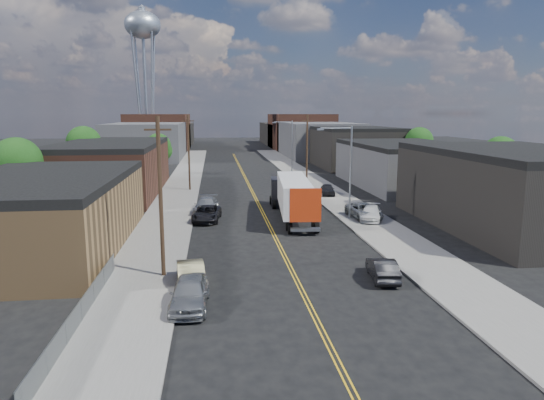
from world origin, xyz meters
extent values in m
plane|color=black|center=(0.00, 60.00, 0.00)|extent=(260.00, 260.00, 0.00)
cube|color=gold|center=(0.00, 45.00, 0.01)|extent=(0.32, 120.00, 0.01)
cube|color=slate|center=(-9.50, 45.00, 0.07)|extent=(5.00, 140.00, 0.15)
cube|color=slate|center=(9.50, 45.00, 0.07)|extent=(5.00, 140.00, 0.15)
cube|color=olive|center=(-18.00, 18.00, 2.50)|extent=(12.00, 22.00, 5.00)
cube|color=black|center=(-18.00, 18.00, 5.30)|extent=(12.00, 22.00, 0.60)
cube|color=#522C20|center=(-18.00, 44.00, 3.00)|extent=(12.00, 26.00, 6.00)
cube|color=black|center=(-18.00, 44.00, 6.30)|extent=(12.00, 26.00, 0.60)
cube|color=black|center=(22.00, 20.00, 3.25)|extent=(14.00, 22.00, 6.50)
cube|color=black|center=(22.00, 20.00, 6.80)|extent=(14.00, 22.00, 0.60)
cube|color=navy|center=(15.20, 20.00, 3.60)|extent=(0.30, 20.00, 0.80)
cube|color=#3D3C3F|center=(22.00, 46.00, 2.75)|extent=(14.00, 24.00, 5.50)
cube|color=black|center=(22.00, 46.00, 5.80)|extent=(14.00, 24.00, 0.60)
cube|color=black|center=(22.00, 72.00, 3.50)|extent=(14.00, 22.00, 7.00)
cube|color=black|center=(22.00, 72.00, 7.30)|extent=(14.00, 22.00, 0.60)
cube|color=#3D3C3F|center=(-20.00, 95.00, 4.00)|extent=(16.00, 30.00, 8.00)
cube|color=#3D3C3F|center=(20.00, 95.00, 4.00)|extent=(16.00, 30.00, 8.00)
cube|color=#522C20|center=(-20.00, 120.00, 5.00)|extent=(16.00, 26.00, 10.00)
cube|color=#522C20|center=(20.00, 120.00, 5.00)|extent=(16.00, 26.00, 10.00)
cube|color=black|center=(-20.00, 140.00, 3.50)|extent=(16.00, 40.00, 7.00)
cube|color=black|center=(20.00, 140.00, 3.50)|extent=(16.00, 40.00, 7.00)
cylinder|color=gray|center=(-22.00, 110.00, 15.00)|extent=(0.80, 0.80, 30.00)
cylinder|color=gray|center=(-23.76, 108.24, 15.00)|extent=(1.94, 1.94, 29.98)
cylinder|color=gray|center=(-20.24, 108.24, 15.00)|extent=(1.94, 1.94, 29.98)
cylinder|color=gray|center=(-23.76, 111.76, 15.00)|extent=(1.94, 1.94, 29.98)
cylinder|color=gray|center=(-20.24, 111.76, 15.00)|extent=(1.94, 1.94, 29.98)
ellipsoid|color=#9EA8B2|center=(-22.00, 110.00, 32.00)|extent=(9.00, 9.00, 6.75)
cylinder|color=#9EA8B2|center=(-22.00, 110.00, 35.60)|extent=(1.60, 1.60, 1.20)
cone|color=#9EA8B2|center=(-22.00, 110.00, 36.50)|extent=(1.80, 1.80, 0.80)
cylinder|color=gray|center=(8.00, 25.00, 4.50)|extent=(0.18, 0.18, 9.00)
cylinder|color=gray|center=(6.50, 25.00, 8.80)|extent=(3.00, 0.12, 0.12)
cube|color=gray|center=(5.00, 25.00, 8.70)|extent=(0.60, 0.25, 0.18)
cylinder|color=gray|center=(8.00, 60.00, 4.50)|extent=(0.18, 0.18, 9.00)
cylinder|color=gray|center=(6.50, 60.00, 8.80)|extent=(3.00, 0.12, 0.12)
cube|color=gray|center=(5.00, 60.00, 8.70)|extent=(0.60, 0.25, 0.18)
cylinder|color=black|center=(-8.20, 10.00, 5.00)|extent=(0.26, 0.26, 10.00)
cube|color=black|center=(-8.20, 10.00, 9.20)|extent=(1.60, 0.12, 0.12)
cylinder|color=black|center=(-8.20, 45.00, 5.00)|extent=(0.26, 0.26, 10.00)
cube|color=black|center=(-8.20, 45.00, 9.20)|extent=(1.60, 0.12, 0.12)
cylinder|color=black|center=(8.20, 48.00, 5.00)|extent=(0.26, 0.26, 10.00)
cube|color=black|center=(8.20, 48.00, 9.20)|extent=(1.60, 0.12, 0.12)
cube|color=slate|center=(-11.50, 3.50, 0.60)|extent=(0.02, 16.00, 1.20)
cube|color=slate|center=(-11.50, 3.50, 1.20)|extent=(0.05, 16.00, 0.05)
cylinder|color=black|center=(-24.00, 30.00, 2.12)|extent=(0.36, 0.36, 4.25)
sphere|color=#16360E|center=(-24.00, 30.00, 5.53)|extent=(4.76, 4.76, 4.76)
sphere|color=#16360E|center=(-23.40, 30.30, 4.68)|extent=(3.74, 3.74, 3.74)
sphere|color=#16360E|center=(-24.50, 29.60, 4.93)|extent=(3.40, 3.40, 3.40)
cylinder|color=black|center=(-24.00, 55.00, 2.25)|extent=(0.36, 0.36, 4.50)
sphere|color=#16360E|center=(-24.00, 55.00, 5.85)|extent=(5.04, 5.04, 5.04)
sphere|color=#16360E|center=(-23.40, 55.30, 4.95)|extent=(3.96, 3.96, 3.96)
sphere|color=#16360E|center=(-24.50, 54.60, 5.22)|extent=(3.60, 3.60, 3.60)
cylinder|color=black|center=(-14.00, 62.00, 1.88)|extent=(0.36, 0.36, 3.75)
sphere|color=#16360E|center=(-14.00, 62.00, 4.88)|extent=(4.20, 4.20, 4.20)
sphere|color=#16360E|center=(-13.40, 62.30, 4.12)|extent=(3.30, 3.30, 3.30)
sphere|color=#16360E|center=(-14.50, 61.60, 4.35)|extent=(3.00, 3.00, 3.00)
cylinder|color=black|center=(30.00, 36.00, 2.00)|extent=(0.36, 0.36, 4.00)
sphere|color=#16360E|center=(30.00, 36.00, 5.20)|extent=(4.48, 4.48, 4.48)
sphere|color=#16360E|center=(30.60, 36.30, 4.40)|extent=(3.52, 3.52, 3.52)
sphere|color=#16360E|center=(29.50, 35.60, 4.64)|extent=(3.20, 3.20, 3.20)
cylinder|color=black|center=(30.00, 60.00, 2.12)|extent=(0.36, 0.36, 4.25)
sphere|color=#16360E|center=(30.00, 60.00, 5.53)|extent=(4.76, 4.76, 4.76)
sphere|color=#16360E|center=(30.60, 60.30, 4.68)|extent=(3.74, 3.74, 3.74)
sphere|color=#16360E|center=(29.50, 59.60, 4.93)|extent=(3.40, 3.40, 3.40)
cube|color=silver|center=(2.57, 25.31, 2.63)|extent=(3.69, 12.30, 2.83)
cube|color=#A82A0C|center=(2.57, 19.25, 2.63)|extent=(2.65, 0.35, 2.85)
cube|color=gray|center=(2.57, 19.25, 0.56)|extent=(2.54, 0.82, 0.25)
cube|color=black|center=(2.57, 32.78, 1.57)|extent=(2.80, 3.44, 3.13)
cylinder|color=black|center=(2.57, 20.65, 0.50)|extent=(2.70, 1.24, 1.01)
cylinder|color=black|center=(2.57, 32.78, 0.50)|extent=(2.60, 1.23, 1.01)
imported|color=#929697|center=(-6.34, 4.90, 0.82)|extent=(2.15, 4.89, 1.64)
imported|color=#878158|center=(-6.40, 8.00, 0.73)|extent=(2.02, 4.58, 1.46)
imported|color=black|center=(-5.71, 26.00, 0.73)|extent=(2.98, 5.47, 1.45)
imported|color=#9A9D9F|center=(-5.82, 29.67, 0.81)|extent=(2.79, 5.75, 1.61)
imported|color=black|center=(5.30, 8.00, 0.68)|extent=(1.97, 4.26, 1.35)
imported|color=#9DA0A2|center=(9.41, 24.88, 0.86)|extent=(2.80, 5.31, 1.43)
imported|color=silver|center=(9.84, 24.00, 0.81)|extent=(3.39, 4.91, 1.32)
imported|color=black|center=(9.08, 38.66, 0.82)|extent=(2.07, 4.09, 1.33)
camera|label=1|loc=(-4.90, -19.71, 10.14)|focal=32.00mm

